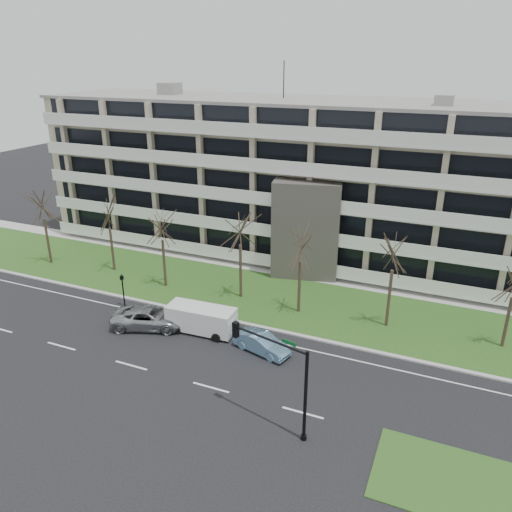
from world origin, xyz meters
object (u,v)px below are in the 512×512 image
at_px(white_van, 202,317).
at_px(traffic_signal, 280,371).
at_px(pedestrian_signal, 123,286).
at_px(silver_pickup, 149,318).
at_px(blue_sedan, 262,343).

relative_size(white_van, traffic_signal, 0.91).
relative_size(traffic_signal, pedestrian_signal, 2.00).
distance_m(white_van, pedestrian_signal, 7.95).
xyz_separation_m(silver_pickup, traffic_signal, (12.94, -6.43, 2.93)).
height_order(blue_sedan, pedestrian_signal, pedestrian_signal).
bearing_deg(silver_pickup, pedestrian_signal, 42.84).
height_order(silver_pickup, pedestrian_signal, pedestrian_signal).
xyz_separation_m(blue_sedan, white_van, (-5.12, 0.78, 0.51)).
xyz_separation_m(silver_pickup, blue_sedan, (9.15, 0.19, -0.09)).
xyz_separation_m(white_van, pedestrian_signal, (-7.86, 1.01, 0.63)).
relative_size(blue_sedan, pedestrian_signal, 1.45).
relative_size(silver_pickup, white_van, 1.07).
height_order(blue_sedan, white_van, white_van).
distance_m(blue_sedan, pedestrian_signal, 13.15).
height_order(silver_pickup, traffic_signal, traffic_signal).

